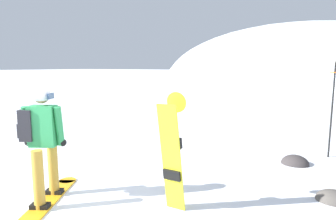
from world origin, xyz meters
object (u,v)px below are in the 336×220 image
Objects in this scene: snowboarder_main at (42,141)px; rock_mid at (295,164)px; spare_snowboard at (172,153)px; rock_dark at (333,201)px; piste_marker_near at (332,103)px.

snowboarder_main is 3.15× the size of rock_mid.
rock_dark is (1.90, 1.46, -0.83)m from spare_snowboard.
spare_snowboard is (1.76, 0.66, -0.09)m from snowboarder_main.
spare_snowboard is at bearing 20.54° from snowboarder_main.
piste_marker_near is at bearing 56.75° from rock_mid.
snowboarder_main is at bearing -149.94° from rock_dark.
piste_marker_near reaches higher than snowboarder_main.
rock_mid is at bearing 68.03° from spare_snowboard.
snowboarder_main is 5.73m from piste_marker_near.
piste_marker_near is at bearing 65.28° from spare_snowboard.
spare_snowboard is at bearing -142.50° from rock_dark.
spare_snowboard is 0.78× the size of piste_marker_near.
rock_dark is at bearing 37.50° from spare_snowboard.
rock_dark is at bearing -86.86° from piste_marker_near.
spare_snowboard reaches higher than rock_dark.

